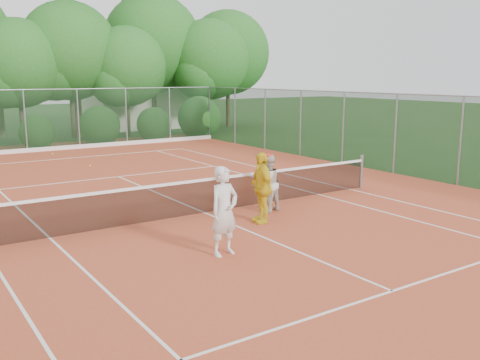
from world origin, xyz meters
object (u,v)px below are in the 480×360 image
(ball_hopper, at_px, (268,186))
(player_center_grp, at_px, (268,183))
(player_yellow, at_px, (261,188))
(player_white, at_px, (224,211))

(ball_hopper, bearing_deg, player_center_grp, -149.90)
(player_yellow, height_order, ball_hopper, player_yellow)
(player_center_grp, relative_size, ball_hopper, 1.85)
(player_center_grp, xyz_separation_m, ball_hopper, (0.06, 0.07, -0.11))
(player_white, relative_size, player_yellow, 1.04)
(player_white, xyz_separation_m, player_center_grp, (2.88, 2.37, -0.14))
(player_center_grp, bearing_deg, player_yellow, -135.02)
(ball_hopper, bearing_deg, player_white, -159.89)
(player_white, xyz_separation_m, player_yellow, (2.11, 1.60, -0.03))
(player_yellow, bearing_deg, player_white, -41.72)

